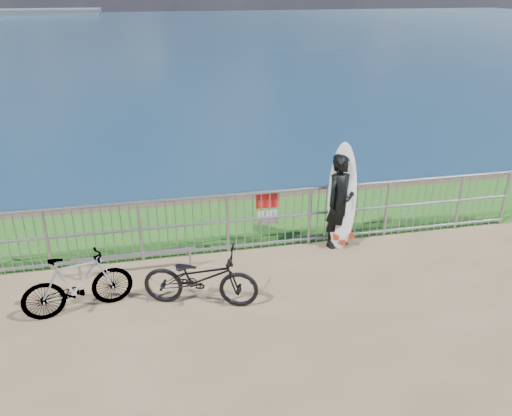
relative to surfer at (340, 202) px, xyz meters
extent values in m
plane|color=#1F5918|center=(-1.51, 1.25, -0.86)|extent=(120.00, 120.00, 0.00)
cube|color=brown|center=(-1.51, 2.45, -3.37)|extent=(120.00, 0.30, 5.00)
plane|color=navy|center=(-1.51, 88.55, -5.87)|extent=(260.00, 260.00, 0.00)
cylinder|color=#919499|center=(-1.51, 0.15, 0.23)|extent=(10.00, 0.06, 0.06)
cylinder|color=#919499|center=(-1.51, 0.15, -0.26)|extent=(10.00, 0.05, 0.05)
cylinder|color=#919499|center=(-1.51, 0.15, -0.77)|extent=(10.00, 0.05, 0.05)
cylinder|color=#919499|center=(-5.01, 0.15, -0.32)|extent=(0.06, 0.06, 1.10)
cylinder|color=#919499|center=(-3.51, 0.15, -0.32)|extent=(0.06, 0.06, 1.10)
cylinder|color=#919499|center=(-2.01, 0.15, -0.32)|extent=(0.06, 0.06, 1.10)
cylinder|color=#919499|center=(-0.51, 0.15, -0.32)|extent=(0.06, 0.06, 1.10)
cylinder|color=#919499|center=(0.99, 0.15, -0.32)|extent=(0.06, 0.06, 1.10)
cylinder|color=#919499|center=(2.49, 0.15, -0.32)|extent=(0.06, 0.06, 1.10)
cylinder|color=#919499|center=(3.49, 0.15, -0.32)|extent=(0.06, 0.06, 1.10)
cube|color=red|center=(-1.28, 0.21, 0.05)|extent=(0.42, 0.02, 0.30)
cube|color=white|center=(-1.28, 0.21, 0.05)|extent=(0.38, 0.01, 0.08)
cube|color=white|center=(-1.28, 0.21, -0.29)|extent=(0.36, 0.02, 0.26)
imported|color=black|center=(0.00, 0.00, 0.00)|extent=(0.75, 0.63, 1.73)
ellipsoid|color=white|center=(0.03, 0.00, 0.09)|extent=(0.61, 0.57, 1.92)
cone|color=red|center=(-0.12, -0.12, -0.59)|extent=(0.11, 0.21, 0.11)
cone|color=red|center=(0.18, -0.12, -0.59)|extent=(0.11, 0.21, 0.11)
cone|color=red|center=(0.03, -0.12, -0.72)|extent=(0.11, 0.21, 0.11)
imported|color=black|center=(-2.65, -1.33, -0.42)|extent=(1.82, 1.08, 0.90)
imported|color=black|center=(-4.40, -1.15, -0.40)|extent=(1.62, 0.79, 0.94)
cylinder|color=#919499|center=(-3.61, -0.29, -0.48)|extent=(1.98, 0.05, 0.05)
cylinder|color=#919499|center=(-4.50, -0.29, -0.67)|extent=(0.04, 0.04, 0.38)
cylinder|color=#919499|center=(-2.72, -0.29, -0.67)|extent=(0.04, 0.04, 0.38)
camera|label=1|loc=(-3.13, -7.62, 3.57)|focal=35.00mm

